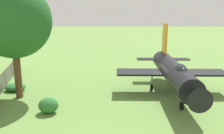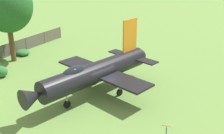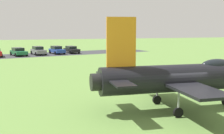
{
  "view_description": "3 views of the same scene",
  "coord_description": "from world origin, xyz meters",
  "px_view_note": "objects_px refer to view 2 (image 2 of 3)",
  "views": [
    {
      "loc": [
        4.84,
        19.53,
        6.94
      ],
      "look_at": [
        5.13,
        0.35,
        2.5
      ],
      "focal_mm": 38.15,
      "sensor_mm": 36.0,
      "label": 1
    },
    {
      "loc": [
        -15.44,
        14.52,
        10.93
      ],
      "look_at": [
        -0.5,
        -1.28,
        2.26
      ],
      "focal_mm": 44.06,
      "sensor_mm": 36.0,
      "label": 2
    },
    {
      "loc": [
        17.05,
        -9.35,
        5.39
      ],
      "look_at": [
        -9.88,
        -2.03,
        1.5
      ],
      "focal_mm": 48.15,
      "sensor_mm": 36.0,
      "label": 3
    }
  ],
  "objects_px": {
    "shrub_near_fence": "(1,71)",
    "shrub_by_tree": "(23,52)",
    "info_plaque": "(167,128)",
    "shade_tree": "(6,5)",
    "display_jet": "(94,73)"
  },
  "relations": [
    {
      "from": "display_jet",
      "to": "shade_tree",
      "type": "distance_m",
      "value": 13.5
    },
    {
      "from": "shrub_near_fence",
      "to": "shrub_by_tree",
      "type": "distance_m",
      "value": 6.51
    },
    {
      "from": "shrub_near_fence",
      "to": "info_plaque",
      "type": "distance_m",
      "value": 17.56
    },
    {
      "from": "display_jet",
      "to": "info_plaque",
      "type": "relative_size",
      "value": 11.24
    },
    {
      "from": "shrub_near_fence",
      "to": "shrub_by_tree",
      "type": "bearing_deg",
      "value": -47.9
    },
    {
      "from": "display_jet",
      "to": "shade_tree",
      "type": "height_order",
      "value": "shade_tree"
    },
    {
      "from": "shade_tree",
      "to": "display_jet",
      "type": "bearing_deg",
      "value": -177.68
    },
    {
      "from": "shade_tree",
      "to": "shrub_near_fence",
      "type": "xyz_separation_m",
      "value": [
        -3.29,
        3.09,
        -5.73
      ]
    },
    {
      "from": "shrub_near_fence",
      "to": "shrub_by_tree",
      "type": "relative_size",
      "value": 0.75
    },
    {
      "from": "display_jet",
      "to": "shrub_by_tree",
      "type": "bearing_deg",
      "value": -94.53
    },
    {
      "from": "display_jet",
      "to": "shrub_near_fence",
      "type": "distance_m",
      "value": 10.32
    },
    {
      "from": "shade_tree",
      "to": "shrub_near_fence",
      "type": "bearing_deg",
      "value": 136.73
    },
    {
      "from": "info_plaque",
      "to": "shade_tree",
      "type": "bearing_deg",
      "value": -1.54
    },
    {
      "from": "shade_tree",
      "to": "shrub_by_tree",
      "type": "relative_size",
      "value": 5.05
    },
    {
      "from": "display_jet",
      "to": "shrub_by_tree",
      "type": "height_order",
      "value": "display_jet"
    }
  ]
}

